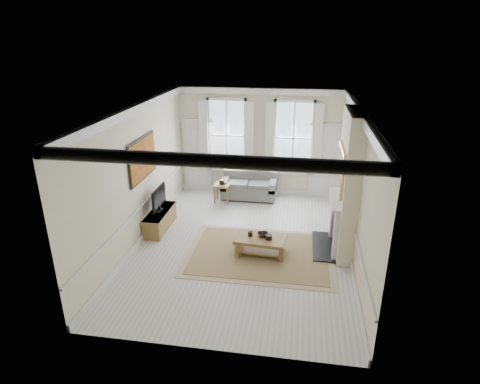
% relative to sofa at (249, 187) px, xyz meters
% --- Properties ---
extents(floor, '(7.20, 7.20, 0.00)m').
position_rel_sofa_xyz_m(floor, '(0.27, -3.11, -0.35)').
color(floor, '#B7B5AD').
rests_on(floor, ground).
extents(ceiling, '(7.20, 7.20, 0.00)m').
position_rel_sofa_xyz_m(ceiling, '(0.27, -3.11, 3.05)').
color(ceiling, white).
rests_on(ceiling, back_wall).
extents(back_wall, '(5.20, 0.00, 5.20)m').
position_rel_sofa_xyz_m(back_wall, '(0.27, 0.49, 1.35)').
color(back_wall, beige).
rests_on(back_wall, floor).
extents(left_wall, '(0.00, 7.20, 7.20)m').
position_rel_sofa_xyz_m(left_wall, '(-2.33, -3.11, 1.35)').
color(left_wall, beige).
rests_on(left_wall, floor).
extents(right_wall, '(0.00, 7.20, 7.20)m').
position_rel_sofa_xyz_m(right_wall, '(2.87, -3.11, 1.35)').
color(right_wall, beige).
rests_on(right_wall, floor).
extents(window_left, '(1.26, 0.20, 2.20)m').
position_rel_sofa_xyz_m(window_left, '(-0.78, 0.44, 1.55)').
color(window_left, '#B2BCC6').
rests_on(window_left, back_wall).
extents(window_right, '(1.26, 0.20, 2.20)m').
position_rel_sofa_xyz_m(window_right, '(1.32, 0.44, 1.55)').
color(window_right, '#B2BCC6').
rests_on(window_right, back_wall).
extents(door_left, '(0.90, 0.08, 2.30)m').
position_rel_sofa_xyz_m(door_left, '(-1.78, 0.45, 0.80)').
color(door_left, silver).
rests_on(door_left, floor).
extents(door_right, '(0.90, 0.08, 2.30)m').
position_rel_sofa_xyz_m(door_right, '(2.32, 0.45, 0.80)').
color(door_right, silver).
rests_on(door_right, floor).
extents(painting, '(0.05, 1.66, 1.06)m').
position_rel_sofa_xyz_m(painting, '(-2.29, -2.81, 1.70)').
color(painting, '#AF741E').
rests_on(painting, left_wall).
extents(chimney_breast, '(0.35, 1.70, 3.38)m').
position_rel_sofa_xyz_m(chimney_breast, '(2.69, -2.91, 1.35)').
color(chimney_breast, beige).
rests_on(chimney_breast, floor).
extents(hearth, '(0.55, 1.50, 0.05)m').
position_rel_sofa_xyz_m(hearth, '(2.27, -2.91, -0.32)').
color(hearth, black).
rests_on(hearth, floor).
extents(fireplace, '(0.21, 1.45, 1.33)m').
position_rel_sofa_xyz_m(fireplace, '(2.46, -2.91, 0.38)').
color(fireplace, silver).
rests_on(fireplace, floor).
extents(mirror, '(0.06, 1.26, 1.06)m').
position_rel_sofa_xyz_m(mirror, '(2.48, -2.91, 1.70)').
color(mirror, gold).
rests_on(mirror, chimney_breast).
extents(sofa, '(1.71, 0.83, 0.83)m').
position_rel_sofa_xyz_m(sofa, '(0.00, 0.00, 0.00)').
color(sofa, '#5D5D5A').
rests_on(sofa, floor).
extents(side_table, '(0.51, 0.51, 0.58)m').
position_rel_sofa_xyz_m(side_table, '(-0.78, -0.46, 0.12)').
color(side_table, brown).
rests_on(side_table, floor).
extents(rug, '(3.50, 2.60, 0.02)m').
position_rel_sofa_xyz_m(rug, '(0.74, -3.47, -0.34)').
color(rug, olive).
rests_on(rug, floor).
extents(coffee_table, '(1.24, 0.79, 0.45)m').
position_rel_sofa_xyz_m(coffee_table, '(0.74, -3.47, 0.02)').
color(coffee_table, brown).
rests_on(coffee_table, rug).
extents(ceramic_pot_a, '(0.11, 0.11, 0.11)m').
position_rel_sofa_xyz_m(ceramic_pot_a, '(0.49, -3.42, 0.15)').
color(ceramic_pot_a, black).
rests_on(ceramic_pot_a, coffee_table).
extents(ceramic_pot_b, '(0.16, 0.16, 0.11)m').
position_rel_sofa_xyz_m(ceramic_pot_b, '(0.94, -3.52, 0.15)').
color(ceramic_pot_b, black).
rests_on(ceramic_pot_b, coffee_table).
extents(bowl, '(0.32, 0.32, 0.07)m').
position_rel_sofa_xyz_m(bowl, '(0.79, -3.37, 0.13)').
color(bowl, black).
rests_on(bowl, coffee_table).
extents(tv_stand, '(0.46, 1.43, 0.51)m').
position_rel_sofa_xyz_m(tv_stand, '(-2.07, -2.55, -0.09)').
color(tv_stand, brown).
rests_on(tv_stand, floor).
extents(tv, '(0.08, 0.90, 0.68)m').
position_rel_sofa_xyz_m(tv, '(-2.05, -2.55, 0.56)').
color(tv, black).
rests_on(tv, tv_stand).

